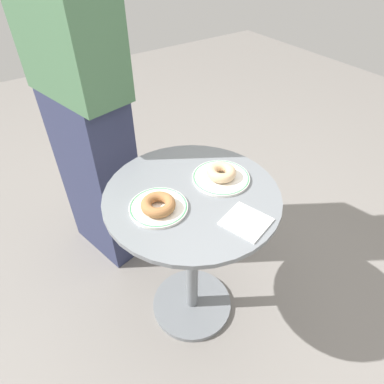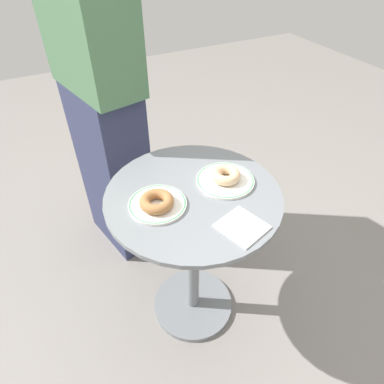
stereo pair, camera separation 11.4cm
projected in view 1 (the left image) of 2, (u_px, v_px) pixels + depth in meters
ground_plane at (192, 306)px, 1.67m from camera, size 7.00×7.00×0.02m
cafe_table at (192, 243)px, 1.36m from camera, size 0.63×0.63×0.73m
plate_left at (159, 208)px, 1.12m from camera, size 0.20×0.20×0.01m
plate_right at (221, 178)px, 1.25m from camera, size 0.21×0.21×0.01m
donut_cinnamon at (158, 204)px, 1.10m from camera, size 0.15×0.15×0.04m
donut_glazed at (221, 172)px, 1.23m from camera, size 0.12×0.12×0.04m
paper_napkin at (246, 222)px, 1.08m from camera, size 0.16×0.17×0.01m
person_figure at (83, 104)px, 1.43m from camera, size 0.32×0.50×1.75m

